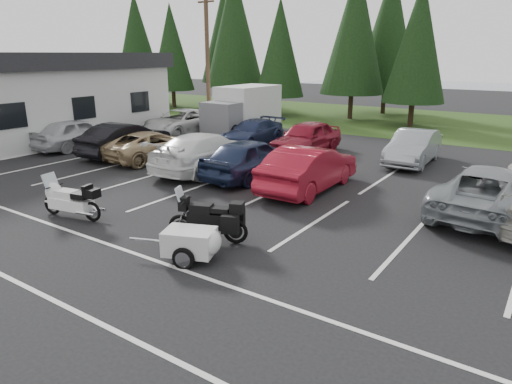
% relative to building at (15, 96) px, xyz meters
% --- Properties ---
extents(ground, '(120.00, 120.00, 0.00)m').
position_rel_building_xyz_m(ground, '(18.00, -4.00, -2.45)').
color(ground, black).
rests_on(ground, ground).
extents(grass_strip, '(80.00, 16.00, 0.01)m').
position_rel_building_xyz_m(grass_strip, '(18.00, 20.00, -2.45)').
color(grass_strip, '#243C13').
rests_on(grass_strip, ground).
extents(building, '(10.60, 15.60, 4.90)m').
position_rel_building_xyz_m(building, '(0.00, 0.00, 0.00)').
color(building, silver).
rests_on(building, ground).
extents(utility_pole, '(1.60, 0.26, 9.00)m').
position_rel_building_xyz_m(utility_pole, '(8.00, 8.00, 2.25)').
color(utility_pole, '#473321').
rests_on(utility_pole, ground).
extents(box_truck, '(2.40, 5.60, 2.90)m').
position_rel_building_xyz_m(box_truck, '(10.00, 8.50, -1.00)').
color(box_truck, silver).
rests_on(box_truck, ground).
extents(stall_markings, '(32.00, 16.00, 0.01)m').
position_rel_building_xyz_m(stall_markings, '(18.00, -2.00, -2.45)').
color(stall_markings, silver).
rests_on(stall_markings, ground).
extents(conifer_0, '(4.58, 4.58, 10.66)m').
position_rel_building_xyz_m(conifer_0, '(-10.00, 18.50, 3.78)').
color(conifer_0, '#332316').
rests_on(conifer_0, ground).
extents(conifer_1, '(3.96, 3.96, 9.22)m').
position_rel_building_xyz_m(conifer_1, '(-4.00, 17.20, 2.94)').
color(conifer_1, '#332316').
rests_on(conifer_1, ground).
extents(conifer_2, '(5.10, 5.10, 11.89)m').
position_rel_building_xyz_m(conifer_2, '(2.00, 18.80, 4.50)').
color(conifer_2, '#332316').
rests_on(conifer_2, ground).
extents(conifer_3, '(3.87, 3.87, 9.02)m').
position_rel_building_xyz_m(conifer_3, '(7.50, 17.40, 2.82)').
color(conifer_3, '#332316').
rests_on(conifer_3, ground).
extents(conifer_4, '(4.80, 4.80, 11.17)m').
position_rel_building_xyz_m(conifer_4, '(13.00, 18.90, 4.08)').
color(conifer_4, '#332316').
rests_on(conifer_4, ground).
extents(conifer_5, '(4.14, 4.14, 9.63)m').
position_rel_building_xyz_m(conifer_5, '(18.00, 17.60, 3.18)').
color(conifer_5, '#332316').
rests_on(conifer_5, ground).
extents(conifer_back_a, '(5.28, 5.28, 12.30)m').
position_rel_building_xyz_m(conifer_back_a, '(-2.00, 23.00, 4.74)').
color(conifer_back_a, '#332316').
rests_on(conifer_back_a, ground).
extents(conifer_back_b, '(4.97, 4.97, 11.58)m').
position_rel_building_xyz_m(conifer_back_b, '(14.00, 23.50, 4.32)').
color(conifer_back_b, '#332316').
rests_on(conifer_back_b, ground).
extents(car_near_0, '(1.99, 4.75, 1.61)m').
position_rel_building_xyz_m(car_near_0, '(5.65, -0.03, -1.65)').
color(car_near_0, silver).
rests_on(car_near_0, ground).
extents(car_near_1, '(1.94, 4.96, 1.61)m').
position_rel_building_xyz_m(car_near_1, '(9.11, 0.25, -1.65)').
color(car_near_1, black).
rests_on(car_near_1, ground).
extents(car_near_2, '(2.52, 4.98, 1.35)m').
position_rel_building_xyz_m(car_near_2, '(10.89, 0.36, -1.78)').
color(car_near_2, '#A0855D').
rests_on(car_near_2, ground).
extents(car_near_3, '(2.43, 5.70, 1.64)m').
position_rel_building_xyz_m(car_near_3, '(14.42, 0.11, -1.63)').
color(car_near_3, white).
rests_on(car_near_3, ground).
extents(car_near_4, '(2.06, 4.85, 1.64)m').
position_rel_building_xyz_m(car_near_4, '(16.66, 0.21, -1.63)').
color(car_near_4, '#1A2341').
rests_on(car_near_4, ground).
extents(car_near_5, '(1.83, 5.04, 1.65)m').
position_rel_building_xyz_m(car_near_5, '(19.42, -0.02, -1.62)').
color(car_near_5, maroon).
rests_on(car_near_5, ground).
extents(car_near_6, '(3.12, 5.90, 1.58)m').
position_rel_building_xyz_m(car_near_6, '(25.40, 0.65, -1.66)').
color(car_near_6, gray).
rests_on(car_near_6, ground).
extents(car_far_0, '(2.63, 5.70, 1.58)m').
position_rel_building_xyz_m(car_far_0, '(7.40, 6.02, -1.66)').
color(car_far_0, silver).
rests_on(car_far_0, ground).
extents(car_far_1, '(1.90, 4.62, 1.34)m').
position_rel_building_xyz_m(car_far_1, '(12.63, 6.14, -1.78)').
color(car_far_1, '#1B2445').
rests_on(car_far_1, ground).
extents(car_far_2, '(2.10, 4.83, 1.62)m').
position_rel_building_xyz_m(car_far_2, '(16.29, 5.59, -1.64)').
color(car_far_2, maroon).
rests_on(car_far_2, ground).
extents(car_far_3, '(1.76, 4.65, 1.51)m').
position_rel_building_xyz_m(car_far_3, '(21.36, 6.43, -1.69)').
color(car_far_3, gray).
rests_on(car_far_3, ground).
extents(touring_motorcycle, '(2.55, 1.20, 1.36)m').
position_rel_building_xyz_m(touring_motorcycle, '(14.84, -6.77, -1.77)').
color(touring_motorcycle, white).
rests_on(touring_motorcycle, ground).
extents(cargo_trailer, '(1.98, 1.56, 0.81)m').
position_rel_building_xyz_m(cargo_trailer, '(19.87, -6.99, -2.05)').
color(cargo_trailer, silver).
rests_on(cargo_trailer, ground).
extents(adventure_motorcycle, '(2.60, 1.67, 1.49)m').
position_rel_building_xyz_m(adventure_motorcycle, '(19.44, -5.82, -1.70)').
color(adventure_motorcycle, black).
rests_on(adventure_motorcycle, ground).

